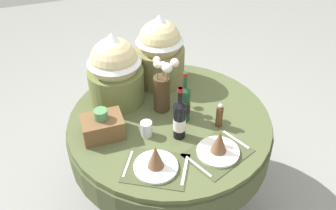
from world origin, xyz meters
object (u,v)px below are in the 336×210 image
(pepper_mill, at_px, (219,116))
(gift_tub_back_centre, at_px, (160,48))
(place_setting_left, at_px, (156,162))
(place_setting_right, at_px, (219,147))
(dining_table, at_px, (170,134))
(gift_tub_back_left, at_px, (115,67))
(wine_bottle_centre, at_px, (179,119))
(flower_vase, at_px, (162,87))
(woven_basket_side_left, at_px, (103,126))
(tumbler_near_right, at_px, (146,129))
(wine_bottle_left, at_px, (184,103))

(pepper_mill, relative_size, gift_tub_back_centre, 0.33)
(place_setting_left, xyz_separation_m, place_setting_right, (0.36, -0.00, 0.00))
(dining_table, bearing_deg, place_setting_right, -67.03)
(gift_tub_back_left, bearing_deg, place_setting_left, -85.07)
(dining_table, xyz_separation_m, wine_bottle_centre, (-0.00, -0.17, 0.27))
(place_setting_left, relative_size, place_setting_right, 1.02)
(place_setting_right, relative_size, flower_vase, 1.09)
(wine_bottle_centre, distance_m, gift_tub_back_centre, 0.61)
(dining_table, distance_m, woven_basket_side_left, 0.47)
(gift_tub_back_left, xyz_separation_m, gift_tub_back_centre, (0.33, 0.12, 0.01))
(gift_tub_back_left, height_order, gift_tub_back_centre, gift_tub_back_centre)
(place_setting_left, height_order, pepper_mill, pepper_mill)
(tumbler_near_right, bearing_deg, wine_bottle_centre, -22.48)
(wine_bottle_left, bearing_deg, woven_basket_side_left, 177.80)
(tumbler_near_right, relative_size, woven_basket_side_left, 0.41)
(wine_bottle_centre, height_order, gift_tub_back_centre, gift_tub_back_centre)
(dining_table, bearing_deg, wine_bottle_centre, -91.52)
(dining_table, bearing_deg, wine_bottle_left, -24.55)
(gift_tub_back_left, relative_size, gift_tub_back_centre, 0.98)
(tumbler_near_right, height_order, gift_tub_back_left, gift_tub_back_left)
(gift_tub_back_left, bearing_deg, woven_basket_side_left, -116.59)
(flower_vase, bearing_deg, gift_tub_back_left, 142.14)
(wine_bottle_centre, height_order, tumbler_near_right, wine_bottle_centre)
(dining_table, bearing_deg, gift_tub_back_left, 131.36)
(gift_tub_back_centre, bearing_deg, dining_table, -99.88)
(place_setting_left, height_order, place_setting_right, same)
(dining_table, relative_size, woven_basket_side_left, 5.43)
(wine_bottle_left, bearing_deg, flower_vase, 123.55)
(wine_bottle_centre, xyz_separation_m, gift_tub_back_left, (-0.26, 0.47, 0.12))
(wine_bottle_left, height_order, wine_bottle_centre, wine_bottle_centre)
(tumbler_near_right, xyz_separation_m, pepper_mill, (0.44, -0.06, 0.03))
(wine_bottle_centre, relative_size, pepper_mill, 2.12)
(flower_vase, bearing_deg, dining_table, -83.39)
(dining_table, height_order, woven_basket_side_left, woven_basket_side_left)
(woven_basket_side_left, bearing_deg, gift_tub_back_centre, 41.60)
(gift_tub_back_left, relative_size, woven_basket_side_left, 2.05)
(tumbler_near_right, bearing_deg, dining_table, 29.57)
(wine_bottle_left, xyz_separation_m, tumbler_near_right, (-0.26, -0.06, -0.08))
(tumbler_near_right, height_order, gift_tub_back_centre, gift_tub_back_centre)
(tumbler_near_right, bearing_deg, flower_vase, 50.81)
(woven_basket_side_left, bearing_deg, place_setting_left, -58.49)
(flower_vase, xyz_separation_m, pepper_mill, (0.27, -0.26, -0.09))
(pepper_mill, distance_m, gift_tub_back_left, 0.71)
(wine_bottle_left, bearing_deg, dining_table, 155.45)
(wine_bottle_centre, xyz_separation_m, gift_tub_back_centre, (0.08, 0.59, 0.13))
(wine_bottle_centre, height_order, pepper_mill, wine_bottle_centre)
(place_setting_left, xyz_separation_m, wine_bottle_left, (0.28, 0.33, 0.08))
(wine_bottle_left, bearing_deg, place_setting_right, -77.06)
(place_setting_left, distance_m, wine_bottle_left, 0.44)
(wine_bottle_left, relative_size, gift_tub_back_centre, 0.69)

